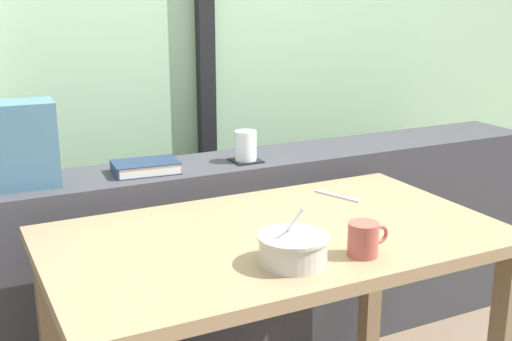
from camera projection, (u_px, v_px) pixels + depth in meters
window_divider_post at (205, 5)px, 2.68m from camera, size 0.07×0.05×2.60m
dark_console_ledge at (208, 267)px, 2.34m from camera, size 2.80×0.29×0.78m
breakfast_table at (275, 269)px, 1.77m from camera, size 1.23×0.71×0.73m
coaster_square at (246, 161)px, 2.26m from camera, size 0.10×0.10×0.00m
juice_glass at (246, 147)px, 2.25m from camera, size 0.08×0.08×0.10m
closed_book at (145, 167)px, 2.12m from camera, size 0.22×0.15×0.04m
throw_pillow at (1, 146)px, 1.92m from camera, size 0.33×0.16×0.26m
soup_bowl at (293, 250)px, 1.54m from camera, size 0.17×0.17×0.15m
fork_utensil at (338, 196)px, 2.05m from camera, size 0.08×0.16×0.01m
ceramic_mug at (364, 239)px, 1.58m from camera, size 0.11×0.08×0.08m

